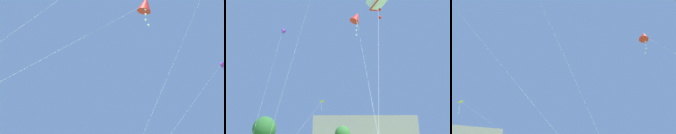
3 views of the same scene
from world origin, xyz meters
The scene contains 2 objects.
kite_red_diamond_2 centered at (7.78, 10.24, 12.77)m, with size 1.41×12.66×13.45m.
kite_purple_diamond_3 centered at (-4.20, 29.50, 21.58)m, with size 4.87×21.02×22.33m.
Camera 1 is at (16.30, 4.65, 1.28)m, focal length 40.00 mm.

